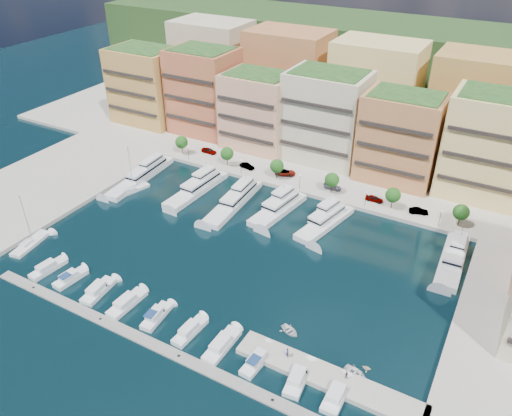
% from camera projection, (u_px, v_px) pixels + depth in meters
% --- Properties ---
extents(ground, '(400.00, 400.00, 0.00)m').
position_uv_depth(ground, '(239.00, 254.00, 109.69)').
color(ground, black).
rests_on(ground, ground).
extents(north_quay, '(220.00, 64.00, 2.00)m').
position_uv_depth(north_quay, '(341.00, 149.00, 155.65)').
color(north_quay, '#9E998E').
rests_on(north_quay, ground).
extents(west_quay, '(34.00, 76.00, 2.00)m').
position_uv_depth(west_quay, '(19.00, 200.00, 129.51)').
color(west_quay, '#9E998E').
rests_on(west_quay, ground).
extents(hillside, '(240.00, 40.00, 58.00)m').
position_uv_depth(hillside, '(386.00, 103.00, 191.23)').
color(hillside, '#223816').
rests_on(hillside, ground).
extents(south_pontoon, '(72.00, 2.20, 0.35)m').
position_uv_depth(south_pontoon, '(138.00, 338.00, 88.69)').
color(south_pontoon, gray).
rests_on(south_pontoon, ground).
extents(finger_pier, '(32.00, 5.00, 2.00)m').
position_uv_depth(finger_pier, '(328.00, 380.00, 80.92)').
color(finger_pier, '#9E998E').
rests_on(finger_pier, ground).
extents(apartment_0, '(22.00, 16.50, 24.80)m').
position_uv_depth(apartment_0, '(146.00, 85.00, 167.14)').
color(apartment_0, '#BB9144').
rests_on(apartment_0, north_quay).
extents(apartment_1, '(20.00, 16.50, 26.80)m').
position_uv_depth(apartment_1, '(204.00, 91.00, 158.96)').
color(apartment_1, '#B7503D').
rests_on(apartment_1, north_quay).
extents(apartment_2, '(20.00, 15.50, 22.80)m').
position_uv_depth(apartment_2, '(258.00, 111.00, 149.80)').
color(apartment_2, '#E0A37D').
rests_on(apartment_2, north_quay).
extents(apartment_3, '(22.00, 16.50, 25.80)m').
position_uv_depth(apartment_3, '(326.00, 117.00, 141.77)').
color(apartment_3, beige).
rests_on(apartment_3, north_quay).
extents(apartment_4, '(20.00, 15.50, 23.80)m').
position_uv_depth(apartment_4, '(400.00, 138.00, 131.68)').
color(apartment_4, '#BF7947').
rests_on(apartment_4, north_quay).
extents(apartment_5, '(22.00, 16.50, 26.80)m').
position_uv_depth(apartment_5, '(492.00, 147.00, 123.24)').
color(apartment_5, '#ECCA7D').
rests_on(apartment_5, north_quay).
extents(backblock_0, '(26.00, 18.00, 30.00)m').
position_uv_depth(backblock_0, '(213.00, 64.00, 178.95)').
color(backblock_0, beige).
rests_on(backblock_0, north_quay).
extents(backblock_1, '(26.00, 18.00, 30.00)m').
position_uv_depth(backblock_1, '(288.00, 77.00, 166.49)').
color(backblock_1, '#BF7947').
rests_on(backblock_1, north_quay).
extents(backblock_2, '(26.00, 18.00, 30.00)m').
position_uv_depth(backblock_2, '(375.00, 91.00, 154.03)').
color(backblock_2, '#ECCA7D').
rests_on(backblock_2, north_quay).
extents(backblock_3, '(26.00, 18.00, 30.00)m').
position_uv_depth(backblock_3, '(477.00, 108.00, 141.57)').
color(backblock_3, '#BB9144').
rests_on(backblock_3, north_quay).
extents(tree_0, '(3.80, 3.80, 5.65)m').
position_uv_depth(tree_0, '(182.00, 142.00, 148.63)').
color(tree_0, '#473323').
rests_on(tree_0, north_quay).
extents(tree_1, '(3.80, 3.80, 5.65)m').
position_uv_depth(tree_1, '(227.00, 154.00, 141.99)').
color(tree_1, '#473323').
rests_on(tree_1, north_quay).
extents(tree_2, '(3.80, 3.80, 5.65)m').
position_uv_depth(tree_2, '(277.00, 166.00, 135.34)').
color(tree_2, '#473323').
rests_on(tree_2, north_quay).
extents(tree_3, '(3.80, 3.80, 5.65)m').
position_uv_depth(tree_3, '(332.00, 180.00, 128.70)').
color(tree_3, '#473323').
rests_on(tree_3, north_quay).
extents(tree_4, '(3.80, 3.80, 5.65)m').
position_uv_depth(tree_4, '(393.00, 195.00, 122.05)').
color(tree_4, '#473323').
rests_on(tree_4, north_quay).
extents(tree_5, '(3.80, 3.80, 5.65)m').
position_uv_depth(tree_5, '(461.00, 212.00, 115.40)').
color(tree_5, '#473323').
rests_on(tree_5, north_quay).
extents(lamppost_0, '(0.30, 0.30, 4.20)m').
position_uv_depth(lamppost_0, '(188.00, 151.00, 145.75)').
color(lamppost_0, black).
rests_on(lamppost_0, north_quay).
extents(lamppost_1, '(0.30, 0.30, 4.20)m').
position_uv_depth(lamppost_1, '(241.00, 164.00, 138.27)').
color(lamppost_1, black).
rests_on(lamppost_1, north_quay).
extents(lamppost_2, '(0.30, 0.30, 4.20)m').
position_uv_depth(lamppost_2, '(300.00, 179.00, 130.80)').
color(lamppost_2, black).
rests_on(lamppost_2, north_quay).
extents(lamppost_3, '(0.30, 0.30, 4.20)m').
position_uv_depth(lamppost_3, '(366.00, 196.00, 123.32)').
color(lamppost_3, black).
rests_on(lamppost_3, north_quay).
extents(lamppost_4, '(0.30, 0.30, 4.20)m').
position_uv_depth(lamppost_4, '(441.00, 216.00, 115.84)').
color(lamppost_4, black).
rests_on(lamppost_4, north_quay).
extents(yacht_0, '(5.81, 26.22, 7.30)m').
position_uv_depth(yacht_0, '(143.00, 174.00, 138.92)').
color(yacht_0, silver).
rests_on(yacht_0, ground).
extents(yacht_1, '(5.94, 22.70, 7.30)m').
position_uv_depth(yacht_1, '(198.00, 187.00, 132.83)').
color(yacht_1, silver).
rests_on(yacht_1, ground).
extents(yacht_2, '(5.94, 24.17, 7.30)m').
position_uv_depth(yacht_2, '(236.00, 199.00, 127.33)').
color(yacht_2, silver).
rests_on(yacht_2, ground).
extents(yacht_3, '(7.55, 19.53, 7.30)m').
position_uv_depth(yacht_3, '(279.00, 207.00, 124.26)').
color(yacht_3, silver).
rests_on(yacht_3, ground).
extents(yacht_4, '(8.39, 19.64, 7.30)m').
position_uv_depth(yacht_4, '(326.00, 221.00, 119.04)').
color(yacht_4, silver).
rests_on(yacht_4, ground).
extents(yacht_6, '(5.46, 19.91, 7.30)m').
position_uv_depth(yacht_6, '(453.00, 257.00, 106.61)').
color(yacht_6, silver).
rests_on(yacht_6, ground).
extents(cruiser_0, '(3.18, 8.25, 2.55)m').
position_uv_depth(cruiser_0, '(48.00, 269.00, 104.47)').
color(cruiser_0, white).
rests_on(cruiser_0, ground).
extents(cruiser_1, '(3.29, 7.38, 2.66)m').
position_uv_depth(cruiser_1, '(70.00, 278.00, 101.73)').
color(cruiser_1, white).
rests_on(cruiser_1, ground).
extents(cruiser_2, '(3.66, 8.33, 2.55)m').
position_uv_depth(cruiser_2, '(98.00, 291.00, 98.55)').
color(cruiser_2, white).
rests_on(cruiser_2, ground).
extents(cruiser_3, '(3.08, 8.76, 2.55)m').
position_uv_depth(cruiser_3, '(127.00, 303.00, 95.47)').
color(cruiser_3, white).
rests_on(cruiser_3, ground).
extents(cruiser_4, '(3.16, 7.62, 2.66)m').
position_uv_depth(cruiser_4, '(156.00, 316.00, 92.48)').
color(cruiser_4, white).
rests_on(cruiser_4, ground).
extents(cruiser_5, '(2.90, 7.93, 2.55)m').
position_uv_depth(cruiser_5, '(190.00, 331.00, 89.33)').
color(cruiser_5, white).
rests_on(cruiser_5, ground).
extents(cruiser_6, '(2.92, 8.82, 2.55)m').
position_uv_depth(cruiser_6, '(222.00, 345.00, 86.50)').
color(cruiser_6, white).
rests_on(cruiser_6, ground).
extents(cruiser_7, '(2.95, 7.81, 2.66)m').
position_uv_depth(cruiser_7, '(257.00, 361.00, 83.57)').
color(cruiser_7, white).
rests_on(cruiser_7, ground).
extents(cruiser_8, '(3.55, 7.91, 2.55)m').
position_uv_depth(cruiser_8, '(298.00, 379.00, 80.48)').
color(cruiser_8, white).
rests_on(cruiser_8, ground).
extents(cruiser_9, '(2.94, 7.44, 2.55)m').
position_uv_depth(cruiser_9, '(336.00, 396.00, 77.73)').
color(cruiser_9, white).
rests_on(cruiser_9, ground).
extents(sailboat_2, '(5.17, 9.37, 13.20)m').
position_uv_depth(sailboat_2, '(133.00, 190.00, 133.24)').
color(sailboat_2, silver).
rests_on(sailboat_2, ground).
extents(sailboat_0, '(4.49, 10.55, 13.20)m').
position_uv_depth(sailboat_0, '(31.00, 244.00, 112.28)').
color(sailboat_0, silver).
rests_on(sailboat_0, ground).
extents(tender_3, '(1.59, 1.40, 0.79)m').
position_uv_depth(tender_3, '(367.00, 368.00, 82.54)').
color(tender_3, beige).
rests_on(tender_3, ground).
extents(tender_0, '(4.57, 3.98, 0.79)m').
position_uv_depth(tender_0, '(290.00, 331.00, 89.59)').
color(tender_0, silver).
rests_on(tender_0, ground).
extents(tender_2, '(4.78, 3.95, 0.86)m').
position_uv_depth(tender_2, '(356.00, 373.00, 81.51)').
color(tender_2, white).
rests_on(tender_2, ground).
extents(car_0, '(4.87, 2.04, 1.65)m').
position_uv_depth(car_0, '(209.00, 151.00, 150.44)').
color(car_0, gray).
rests_on(car_0, north_quay).
extents(car_1, '(4.65, 2.22, 1.47)m').
position_uv_depth(car_1, '(247.00, 166.00, 141.97)').
color(car_1, gray).
rests_on(car_1, north_quay).
extents(car_2, '(6.36, 4.65, 1.61)m').
position_uv_depth(car_2, '(285.00, 172.00, 138.49)').
color(car_2, gray).
rests_on(car_2, north_quay).
extents(car_3, '(4.87, 2.27, 1.37)m').
position_uv_depth(car_3, '(333.00, 187.00, 131.92)').
color(car_3, gray).
rests_on(car_3, north_quay).
extents(car_4, '(4.44, 1.83, 1.50)m').
position_uv_depth(car_4, '(374.00, 199.00, 126.51)').
color(car_4, gray).
rests_on(car_4, north_quay).
extents(car_5, '(4.82, 2.92, 1.50)m').
position_uv_depth(car_5, '(419.00, 211.00, 121.45)').
color(car_5, gray).
rests_on(car_5, north_quay).
extents(person_0, '(0.84, 0.81, 1.94)m').
position_uv_depth(person_0, '(287.00, 352.00, 83.30)').
color(person_0, navy).
rests_on(person_0, finger_pier).
extents(person_1, '(0.81, 0.67, 1.53)m').
position_uv_depth(person_1, '(346.00, 375.00, 79.65)').
color(person_1, '#453229').
rests_on(person_1, finger_pier).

